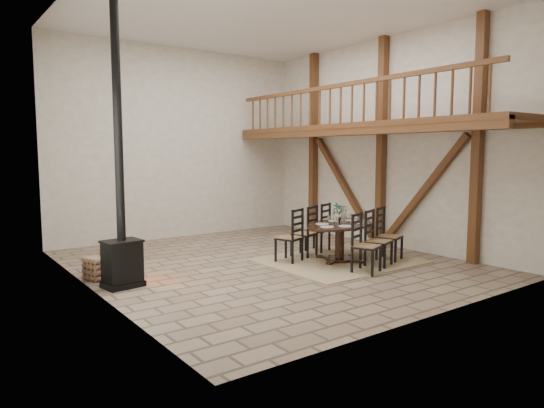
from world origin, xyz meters
TOP-DOWN VIEW (x-y plane):
  - ground at (0.00, 0.00)m, footprint 8.00×8.00m
  - room_shell at (1.19, 0.00)m, footprint 7.02×8.02m
  - rug at (1.30, -0.75)m, footprint 3.00×2.50m
  - dining_table at (1.30, -0.75)m, footprint 2.39×2.62m
  - wood_stove at (-3.02, -0.01)m, footprint 0.67×0.55m
  - log_basket at (-2.92, 0.92)m, footprint 0.58×0.58m
  - log_stack at (-3.25, 0.72)m, footprint 0.43×0.49m

SIDE VIEW (x-z plane):
  - ground at x=0.00m, z-range 0.00..0.00m
  - rug at x=1.30m, z-range 0.00..0.02m
  - log_stack at x=-3.25m, z-range 0.00..0.41m
  - log_basket at x=-2.92m, z-range -0.03..0.45m
  - dining_table at x=1.30m, z-range -0.20..1.04m
  - wood_stove at x=-3.02m, z-range -1.36..3.64m
  - room_shell at x=1.19m, z-range 0.51..5.52m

